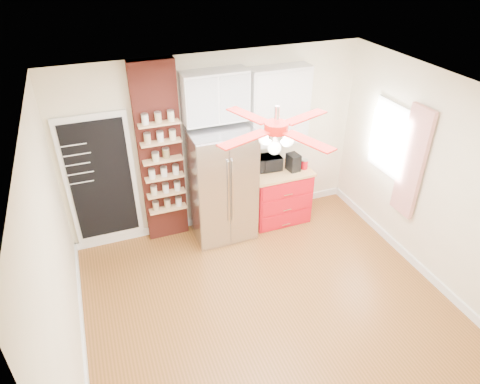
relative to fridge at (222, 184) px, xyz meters
name	(u,v)px	position (x,y,z in m)	size (l,w,h in m)	color
floor	(268,303)	(0.05, -1.63, -0.88)	(4.50, 4.50, 0.00)	brown
ceiling	(278,101)	(0.05, -1.63, 1.83)	(4.50, 4.50, 0.00)	white
wall_back	(216,144)	(0.05, 0.37, 0.48)	(4.50, 0.02, 2.70)	#F9EEC8
wall_front	(383,364)	(0.05, -3.63, 0.48)	(4.50, 0.02, 2.70)	#F9EEC8
wall_left	(57,266)	(-2.20, -1.63, 0.48)	(0.02, 4.00, 2.70)	#F9EEC8
wall_right	(433,181)	(2.30, -1.63, 0.48)	(0.02, 4.00, 2.70)	#F9EEC8
chalkboard	(101,181)	(-1.65, 0.33, 0.23)	(0.95, 0.05, 1.95)	white
brick_pillar	(161,156)	(-0.80, 0.29, 0.48)	(0.60, 0.16, 2.70)	maroon
fridge	(222,184)	(0.00, 0.00, 0.00)	(0.90, 0.70, 1.75)	#B9B9BE
upper_glass_cabinet	(215,96)	(0.00, 0.20, 1.27)	(0.90, 0.35, 0.70)	white
red_cabinet	(279,194)	(0.97, 0.05, -0.42)	(0.94, 0.64, 0.90)	red
upper_shelf_unit	(278,106)	(0.97, 0.22, 1.00)	(0.90, 0.30, 1.15)	white
window	(390,139)	(2.28, -0.73, 0.68)	(0.04, 0.75, 1.05)	white
curtain	(412,163)	(2.23, -1.28, 0.57)	(0.06, 0.40, 1.55)	red
ceiling_fan	(276,128)	(0.05, -1.63, 1.55)	(1.40, 1.40, 0.44)	silver
toaster_oven	(268,163)	(0.80, 0.14, 0.14)	(0.40, 0.27, 0.22)	black
coffee_maker	(293,162)	(1.15, -0.02, 0.16)	(0.16, 0.21, 0.27)	black
canister_left	(304,164)	(1.34, -0.03, 0.10)	(0.11, 0.11, 0.14)	red
canister_right	(300,163)	(1.31, 0.04, 0.09)	(0.09, 0.09, 0.13)	#B31D09
pantry_jar_oats	(156,157)	(-0.89, 0.13, 0.56)	(0.10, 0.10, 0.12)	beige
pantry_jar_beans	(166,153)	(-0.74, 0.17, 0.56)	(0.10, 0.10, 0.13)	olive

